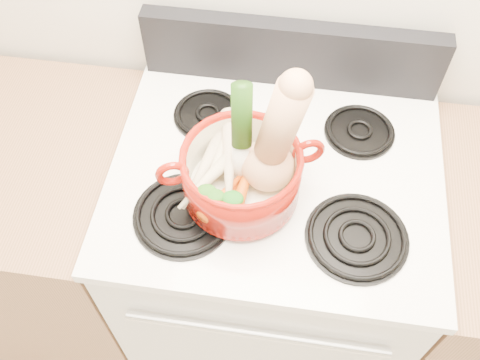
# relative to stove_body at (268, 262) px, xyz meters

# --- Properties ---
(stove_body) EXTENTS (0.76, 0.65, 0.92)m
(stove_body) POSITION_rel_stove_body_xyz_m (0.00, 0.00, 0.00)
(stove_body) COLOR silver
(stove_body) RESTS_ON floor
(cooktop) EXTENTS (0.78, 0.67, 0.03)m
(cooktop) POSITION_rel_stove_body_xyz_m (0.00, 0.00, 0.47)
(cooktop) COLOR white
(cooktop) RESTS_ON stove_body
(control_backsplash) EXTENTS (0.76, 0.05, 0.18)m
(control_backsplash) POSITION_rel_stove_body_xyz_m (0.00, 0.30, 0.58)
(control_backsplash) COLOR black
(control_backsplash) RESTS_ON cooktop
(oven_handle) EXTENTS (0.60, 0.02, 0.02)m
(oven_handle) POSITION_rel_stove_body_xyz_m (0.00, -0.34, 0.32)
(oven_handle) COLOR silver
(oven_handle) RESTS_ON stove_body
(burner_front_left) EXTENTS (0.22, 0.22, 0.02)m
(burner_front_left) POSITION_rel_stove_body_xyz_m (-0.19, -0.16, 0.50)
(burner_front_left) COLOR black
(burner_front_left) RESTS_ON cooktop
(burner_front_right) EXTENTS (0.22, 0.22, 0.02)m
(burner_front_right) POSITION_rel_stove_body_xyz_m (0.19, -0.16, 0.50)
(burner_front_right) COLOR black
(burner_front_right) RESTS_ON cooktop
(burner_back_left) EXTENTS (0.17, 0.17, 0.02)m
(burner_back_left) POSITION_rel_stove_body_xyz_m (-0.19, 0.14, 0.50)
(burner_back_left) COLOR black
(burner_back_left) RESTS_ON cooktop
(burner_back_right) EXTENTS (0.17, 0.17, 0.02)m
(burner_back_right) POSITION_rel_stove_body_xyz_m (0.19, 0.14, 0.50)
(burner_back_right) COLOR black
(burner_back_right) RESTS_ON cooktop
(dutch_oven) EXTENTS (0.33, 0.33, 0.13)m
(dutch_oven) POSITION_rel_stove_body_xyz_m (-0.07, -0.09, 0.57)
(dutch_oven) COLOR maroon
(dutch_oven) RESTS_ON burner_front_left
(pot_handle_left) EXTENTS (0.07, 0.04, 0.07)m
(pot_handle_left) POSITION_rel_stove_body_xyz_m (-0.21, -0.14, 0.61)
(pot_handle_left) COLOR maroon
(pot_handle_left) RESTS_ON dutch_oven
(pot_handle_right) EXTENTS (0.07, 0.04, 0.07)m
(pot_handle_right) POSITION_rel_stove_body_xyz_m (0.06, -0.04, 0.61)
(pot_handle_right) COLOR maroon
(pot_handle_right) RESTS_ON dutch_oven
(squash) EXTENTS (0.19, 0.14, 0.32)m
(squash) POSITION_rel_stove_body_xyz_m (-0.02, -0.07, 0.68)
(squash) COLOR tan
(squash) RESTS_ON dutch_oven
(leek) EXTENTS (0.06, 0.10, 0.28)m
(leek) POSITION_rel_stove_body_xyz_m (-0.08, -0.07, 0.67)
(leek) COLOR white
(leek) RESTS_ON dutch_oven
(ginger) EXTENTS (0.09, 0.08, 0.05)m
(ginger) POSITION_rel_stove_body_xyz_m (-0.05, -0.02, 0.56)
(ginger) COLOR tan
(ginger) RESTS_ON dutch_oven
(parsnip_0) EXTENTS (0.11, 0.21, 0.06)m
(parsnip_0) POSITION_rel_stove_body_xyz_m (-0.13, -0.04, 0.55)
(parsnip_0) COLOR beige
(parsnip_0) RESTS_ON dutch_oven
(parsnip_1) EXTENTS (0.11, 0.23, 0.06)m
(parsnip_1) POSITION_rel_stove_body_xyz_m (-0.15, -0.07, 0.57)
(parsnip_1) COLOR beige
(parsnip_1) RESTS_ON dutch_oven
(parsnip_2) EXTENTS (0.12, 0.16, 0.05)m
(parsnip_2) POSITION_rel_stove_body_xyz_m (-0.11, -0.04, 0.56)
(parsnip_2) COLOR beige
(parsnip_2) RESTS_ON dutch_oven
(parsnip_3) EXTENTS (0.13, 0.17, 0.05)m
(parsnip_3) POSITION_rel_stove_body_xyz_m (-0.14, -0.11, 0.57)
(parsnip_3) COLOR beige
(parsnip_3) RESTS_ON dutch_oven
(parsnip_4) EXTENTS (0.08, 0.19, 0.05)m
(parsnip_4) POSITION_rel_stove_body_xyz_m (-0.12, -0.04, 0.58)
(parsnip_4) COLOR beige
(parsnip_4) RESTS_ON dutch_oven
(parsnip_5) EXTENTS (0.08, 0.25, 0.07)m
(parsnip_5) POSITION_rel_stove_body_xyz_m (-0.10, -0.06, 0.59)
(parsnip_5) COLOR beige
(parsnip_5) RESTS_ON dutch_oven
(carrot_0) EXTENTS (0.07, 0.15, 0.04)m
(carrot_0) POSITION_rel_stove_body_xyz_m (-0.09, -0.12, 0.55)
(carrot_0) COLOR #C34409
(carrot_0) RESTS_ON dutch_oven
(carrot_1) EXTENTS (0.10, 0.14, 0.04)m
(carrot_1) POSITION_rel_stove_body_xyz_m (-0.10, -0.14, 0.56)
(carrot_1) COLOR #C13E09
(carrot_1) RESTS_ON dutch_oven
(carrot_2) EXTENTS (0.06, 0.18, 0.05)m
(carrot_2) POSITION_rel_stove_body_xyz_m (-0.06, -0.10, 0.56)
(carrot_2) COLOR #B95309
(carrot_2) RESTS_ON dutch_oven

